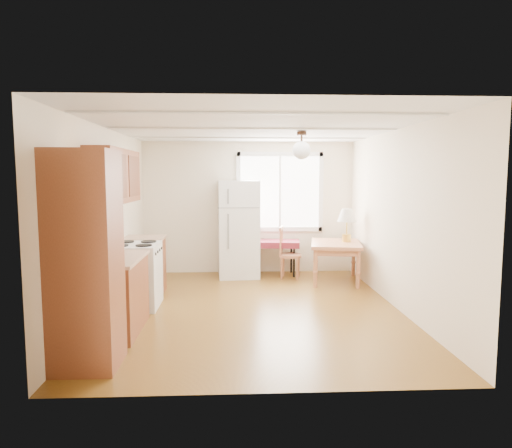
{
  "coord_description": "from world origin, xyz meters",
  "views": [
    {
      "loc": [
        -0.28,
        -6.21,
        1.85
      ],
      "look_at": [
        0.04,
        0.44,
        1.15
      ],
      "focal_mm": 32.0,
      "sensor_mm": 36.0,
      "label": 1
    }
  ],
  "objects": [
    {
      "name": "chair",
      "position": [
        0.65,
        1.92,
        0.53
      ],
      "size": [
        0.44,
        0.43,
        0.93
      ],
      "rotation": [
        0.0,
        0.0,
        -0.23
      ],
      "color": "#A4623F",
      "rests_on": "ground"
    },
    {
      "name": "room_shell",
      "position": [
        0.0,
        0.0,
        1.25
      ],
      "size": [
        4.6,
        5.6,
        2.62
      ],
      "color": "#583712",
      "rests_on": "ground"
    },
    {
      "name": "bench",
      "position": [
        0.22,
        2.19,
        0.59
      ],
      "size": [
        1.47,
        0.68,
        0.66
      ],
      "rotation": [
        0.0,
        0.0,
        -0.11
      ],
      "color": "maroon",
      "rests_on": "ground"
    },
    {
      "name": "window_unit",
      "position": [
        0.6,
        2.47,
        1.55
      ],
      "size": [
        1.64,
        0.05,
        1.51
      ],
      "color": "white",
      "rests_on": "room_shell"
    },
    {
      "name": "dining_table",
      "position": [
        1.5,
        1.6,
        0.6
      ],
      "size": [
        1.02,
        1.25,
        0.7
      ],
      "rotation": [
        0.0,
        0.0,
        -0.18
      ],
      "color": "#A4623F",
      "rests_on": "ground"
    },
    {
      "name": "kettle",
      "position": [
        -1.82,
        -0.48,
        0.98
      ],
      "size": [
        0.11,
        0.11,
        0.2
      ],
      "color": "red",
      "rests_on": "kitchen_run"
    },
    {
      "name": "kitchen_run",
      "position": [
        -1.72,
        -0.63,
        0.84
      ],
      "size": [
        0.65,
        3.4,
        2.2
      ],
      "color": "brown",
      "rests_on": "ground"
    },
    {
      "name": "coffee_maker",
      "position": [
        -1.72,
        -1.18,
        1.04
      ],
      "size": [
        0.21,
        0.26,
        0.38
      ],
      "rotation": [
        0.0,
        0.0,
        -0.08
      ],
      "color": "black",
      "rests_on": "kitchen_run"
    },
    {
      "name": "table_lamp",
      "position": [
        1.7,
        1.66,
        1.12
      ],
      "size": [
        0.34,
        0.34,
        0.58
      ],
      "rotation": [
        0.0,
        0.0,
        0.22
      ],
      "color": "gold",
      "rests_on": "dining_table"
    },
    {
      "name": "pendant_light",
      "position": [
        0.7,
        0.4,
        2.24
      ],
      "size": [
        0.26,
        0.26,
        0.4
      ],
      "color": "black",
      "rests_on": "room_shell"
    },
    {
      "name": "refrigerator",
      "position": [
        -0.2,
        2.12,
        0.88
      ],
      "size": [
        0.77,
        0.78,
        1.77
      ],
      "rotation": [
        0.0,
        0.0,
        0.06
      ],
      "color": "white",
      "rests_on": "ground"
    }
  ]
}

